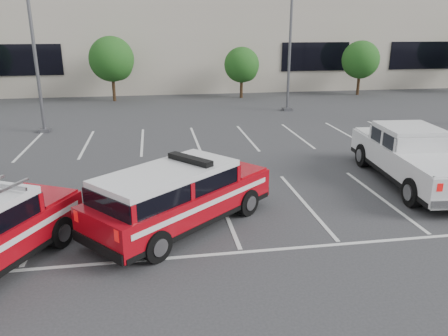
# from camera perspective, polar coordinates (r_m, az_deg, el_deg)

# --- Properties ---
(ground) EXTENTS (120.00, 120.00, 0.00)m
(ground) POSITION_cam_1_polar(r_m,az_deg,el_deg) (13.96, -0.04, -5.35)
(ground) COLOR #313133
(ground) RESTS_ON ground
(stall_markings) EXTENTS (23.00, 15.00, 0.01)m
(stall_markings) POSITION_cam_1_polar(r_m,az_deg,el_deg) (18.14, -2.31, 0.27)
(stall_markings) COLOR silver
(stall_markings) RESTS_ON ground
(convention_building) EXTENTS (60.00, 16.99, 13.20)m
(convention_building) POSITION_cam_1_polar(r_m,az_deg,el_deg) (44.57, -6.66, 16.92)
(convention_building) COLOR beige
(convention_building) RESTS_ON ground
(tree_mid_left) EXTENTS (3.37, 3.37, 4.85)m
(tree_mid_left) POSITION_cam_1_polar(r_m,az_deg,el_deg) (34.90, -14.31, 13.44)
(tree_mid_left) COLOR #3F2B19
(tree_mid_left) RESTS_ON ground
(tree_mid_right) EXTENTS (2.77, 2.77, 3.99)m
(tree_mid_right) POSITION_cam_1_polar(r_m,az_deg,el_deg) (35.55, 2.45, 13.16)
(tree_mid_right) COLOR #3F2B19
(tree_mid_right) RESTS_ON ground
(tree_right) EXTENTS (3.07, 3.07, 4.42)m
(tree_right) POSITION_cam_1_polar(r_m,az_deg,el_deg) (38.79, 17.49, 13.19)
(tree_right) COLOR #3F2B19
(tree_right) RESTS_ON ground
(light_pole_left) EXTENTS (0.90, 0.60, 10.24)m
(light_pole_left) POSITION_cam_1_polar(r_m,az_deg,el_deg) (25.36, -23.76, 15.81)
(light_pole_left) COLOR #59595E
(light_pole_left) RESTS_ON ground
(light_pole_mid) EXTENTS (0.90, 0.60, 10.24)m
(light_pole_mid) POSITION_cam_1_polar(r_m,az_deg,el_deg) (30.04, 8.68, 17.21)
(light_pole_mid) COLOR #59595E
(light_pole_mid) RESTS_ON ground
(fire_chief_suv) EXTENTS (5.70, 5.29, 2.01)m
(fire_chief_suv) POSITION_cam_1_polar(r_m,az_deg,el_deg) (12.51, -5.87, -4.24)
(fire_chief_suv) COLOR #9C0711
(fire_chief_suv) RESTS_ON ground
(white_pickup) EXTENTS (2.82, 6.73, 2.01)m
(white_pickup) POSITION_cam_1_polar(r_m,az_deg,el_deg) (17.43, 23.42, 0.74)
(white_pickup) COLOR silver
(white_pickup) RESTS_ON ground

